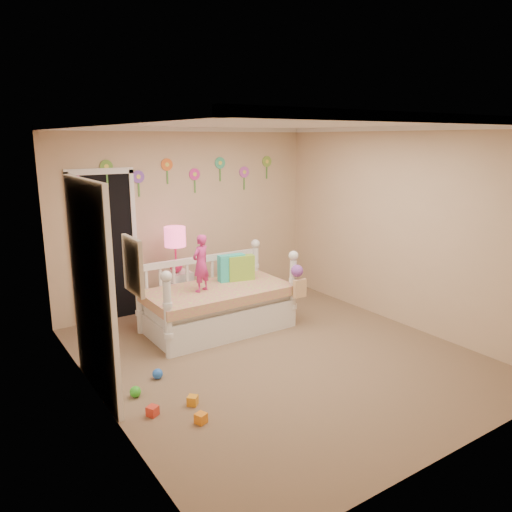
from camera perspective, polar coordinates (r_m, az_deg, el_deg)
floor at (r=5.85m, az=2.49°, el=-11.35°), size 4.00×4.50×0.01m
ceiling at (r=5.31m, az=2.79°, el=15.05°), size 4.00×4.50×0.01m
back_wall at (r=7.34m, az=-7.84°, el=4.29°), size 4.00×0.01×2.60m
left_wall at (r=4.57m, az=-18.03°, el=-1.79°), size 0.01×4.50×2.60m
right_wall at (r=6.79m, az=16.40°, el=3.14°), size 0.01×4.50×2.60m
crown_molding at (r=5.31m, az=2.78°, el=14.72°), size 4.00×4.50×0.06m
daybed at (r=6.43m, az=-4.47°, el=-4.14°), size 1.89×1.02×1.02m
pillow_turquoise at (r=6.67m, az=-2.86°, el=-1.36°), size 0.37×0.17×0.36m
pillow_lime at (r=6.69m, az=-1.76°, el=-1.37°), size 0.38×0.21×0.34m
child at (r=6.19m, az=-6.38°, el=-0.83°), size 0.31×0.26×0.73m
nightstand at (r=7.00m, az=-9.07°, el=-4.42°), size 0.41×0.32×0.65m
table_lamp at (r=6.81m, az=-9.30°, el=1.56°), size 0.29×0.29×0.64m
closet_doorway at (r=6.93m, az=-17.04°, el=1.05°), size 0.90×0.04×2.07m
flower_decals at (r=7.21m, az=-8.61°, el=9.24°), size 3.40×0.02×0.50m
mirror_closet at (r=4.93m, az=-18.35°, el=-3.76°), size 0.07×1.30×2.10m
wall_picture at (r=3.69m, az=-13.99°, el=-1.08°), size 0.05×0.34×0.42m
hanging_bag at (r=6.46m, az=4.83°, el=-3.04°), size 0.20×0.16×0.36m
toy_scatter at (r=4.97m, az=-7.93°, el=-15.51°), size 0.81×1.30×0.11m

